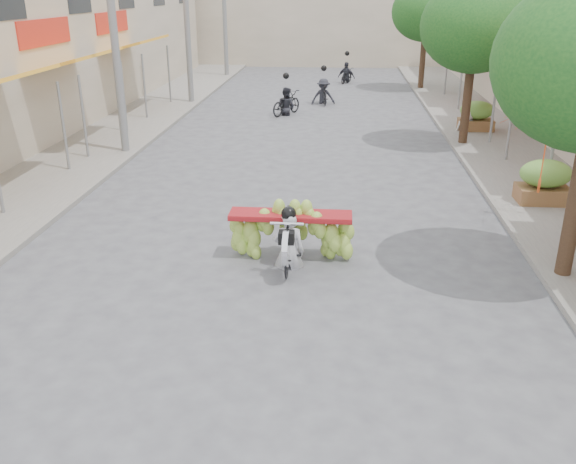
{
  "coord_description": "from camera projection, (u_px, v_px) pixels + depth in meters",
  "views": [
    {
      "loc": [
        1.3,
        -6.3,
        4.91
      ],
      "look_at": [
        0.5,
        3.13,
        1.1
      ],
      "focal_mm": 38.0,
      "sensor_mm": 36.0,
      "label": 1
    }
  ],
  "objects": [
    {
      "name": "far_building",
      "position": [
        324.0,
        9.0,
        41.57
      ],
      "size": [
        20.0,
        6.0,
        7.0
      ],
      "primitive_type": "cube",
      "color": "#BDAD95",
      "rests_on": "ground"
    },
    {
      "name": "street_tree_mid",
      "position": [
        475.0,
        26.0,
        18.86
      ],
      "size": [
        3.4,
        3.4,
        5.25
      ],
      "color": "#3A2719",
      "rests_on": "ground"
    },
    {
      "name": "street_tree_far",
      "position": [
        426.0,
        12.0,
        29.95
      ],
      "size": [
        3.4,
        3.4,
        5.25
      ],
      "color": "#3A2719",
      "rests_on": "ground"
    },
    {
      "name": "sidewalk_right",
      "position": [
        504.0,
        138.0,
        21.05
      ],
      "size": [
        4.0,
        60.0,
        0.12
      ],
      "primitive_type": "cube",
      "color": "gray",
      "rests_on": "ground"
    },
    {
      "name": "bg_motorbike_c",
      "position": [
        347.0,
        67.0,
        33.26
      ],
      "size": [
        1.1,
        1.49,
        1.95
      ],
      "color": "black",
      "rests_on": "ground"
    },
    {
      "name": "utility_pole_back",
      "position": [
        224.0,
        4.0,
        34.41
      ],
      "size": [
        0.6,
        0.24,
        8.0
      ],
      "color": "slate",
      "rests_on": "ground"
    },
    {
      "name": "sidewalk_left",
      "position": [
        110.0,
        131.0,
        22.15
      ],
      "size": [
        4.0,
        60.0,
        0.12
      ],
      "primitive_type": "cube",
      "color": "gray",
      "rests_on": "ground"
    },
    {
      "name": "banana_motorbike",
      "position": [
        290.0,
        230.0,
        11.43
      ],
      "size": [
        2.33,
        1.9,
        2.01
      ],
      "color": "black",
      "rests_on": "ground"
    },
    {
      "name": "bg_motorbike_b",
      "position": [
        323.0,
        85.0,
        27.21
      ],
      "size": [
        1.14,
        1.78,
        1.95
      ],
      "color": "black",
      "rests_on": "ground"
    },
    {
      "name": "market_umbrella",
      "position": [
        554.0,
        107.0,
        12.83
      ],
      "size": [
        2.69,
        2.69,
        1.91
      ],
      "rotation": [
        0.0,
        0.0,
        0.35
      ],
      "color": "#D74E1C",
      "rests_on": "ground"
    },
    {
      "name": "pedestrian",
      "position": [
        469.0,
        107.0,
        21.55
      ],
      "size": [
        0.84,
        0.51,
        1.67
      ],
      "rotation": [
        0.0,
        0.0,
        3.17
      ],
      "color": "silver",
      "rests_on": "ground"
    },
    {
      "name": "produce_crate_far",
      "position": [
        477.0,
        113.0,
        21.79
      ],
      "size": [
        1.2,
        0.88,
        1.16
      ],
      "color": "brown",
      "rests_on": "ground"
    },
    {
      "name": "produce_crate_mid",
      "position": [
        545.0,
        178.0,
        14.4
      ],
      "size": [
        1.2,
        0.88,
        1.16
      ],
      "color": "brown",
      "rests_on": "ground"
    },
    {
      "name": "utility_pole_far",
      "position": [
        186.0,
        9.0,
        26.09
      ],
      "size": [
        0.6,
        0.24,
        8.0
      ],
      "color": "slate",
      "rests_on": "ground"
    },
    {
      "name": "ground",
      "position": [
        228.0,
        402.0,
        7.76
      ],
      "size": [
        120.0,
        120.0,
        0.0
      ],
      "primitive_type": "plane",
      "color": "#57575C",
      "rests_on": "ground"
    },
    {
      "name": "utility_pole_mid",
      "position": [
        112.0,
        20.0,
        17.77
      ],
      "size": [
        0.6,
        0.24,
        8.0
      ],
      "color": "slate",
      "rests_on": "ground"
    },
    {
      "name": "bg_motorbike_a",
      "position": [
        286.0,
        97.0,
        24.94
      ],
      "size": [
        1.41,
        1.82,
        1.95
      ],
      "color": "black",
      "rests_on": "ground"
    }
  ]
}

